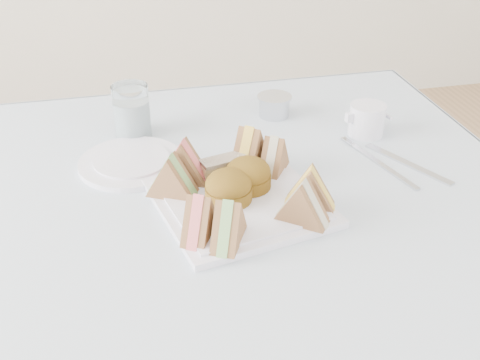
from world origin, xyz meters
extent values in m
cube|color=brown|center=(0.00, 0.00, 0.37)|extent=(0.90, 0.90, 0.74)
cube|color=#ACB7C8|center=(0.00, 0.00, 0.74)|extent=(1.02, 1.02, 0.01)
cube|color=white|center=(-0.01, -0.01, 0.75)|extent=(0.30, 0.30, 0.01)
cylinder|color=brown|center=(-0.03, -0.01, 0.78)|extent=(0.09, 0.09, 0.05)
cylinder|color=brown|center=(0.01, 0.02, 0.78)|extent=(0.11, 0.11, 0.05)
cube|color=tan|center=(-0.02, 0.07, 0.78)|extent=(0.08, 0.05, 0.04)
cylinder|color=white|center=(-0.17, 0.17, 0.75)|extent=(0.20, 0.20, 0.01)
cylinder|color=white|center=(-0.16, 0.29, 0.80)|extent=(0.07, 0.07, 0.11)
cylinder|color=silver|center=(0.14, 0.32, 0.77)|extent=(0.10, 0.10, 0.04)
cube|color=silver|center=(0.33, 0.06, 0.75)|extent=(0.10, 0.18, 0.00)
cube|color=silver|center=(0.28, 0.06, 0.75)|extent=(0.06, 0.18, 0.00)
cylinder|color=white|center=(0.30, 0.19, 0.78)|extent=(0.08, 0.08, 0.06)
camera|label=1|loc=(-0.19, -0.81, 1.30)|focal=45.00mm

